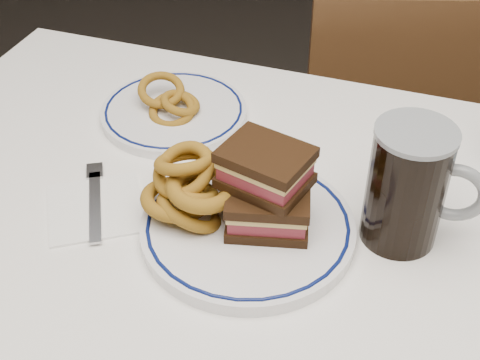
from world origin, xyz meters
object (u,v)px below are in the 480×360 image
(reuben_sandwich, at_px, (267,188))
(far_plate, at_px, (174,112))
(beer_mug, at_px, (409,185))
(chair_far, at_px, (379,126))
(main_plate, at_px, (248,227))

(reuben_sandwich, distance_m, far_plate, 0.31)
(reuben_sandwich, bearing_deg, far_plate, 136.64)
(beer_mug, bearing_deg, far_plate, 157.70)
(chair_far, height_order, reuben_sandwich, reuben_sandwich)
(main_plate, height_order, far_plate, main_plate)
(chair_far, distance_m, main_plate, 0.82)
(beer_mug, height_order, far_plate, beer_mug)
(chair_far, bearing_deg, reuben_sandwich, -94.92)
(chair_far, distance_m, far_plate, 0.68)
(chair_far, xyz_separation_m, far_plate, (-0.29, -0.53, 0.31))
(chair_far, height_order, far_plate, chair_far)
(beer_mug, bearing_deg, main_plate, -161.92)
(reuben_sandwich, relative_size, far_plate, 0.55)
(main_plate, xyz_separation_m, beer_mug, (0.19, 0.06, 0.07))
(chair_far, xyz_separation_m, main_plate, (-0.08, -0.75, 0.31))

